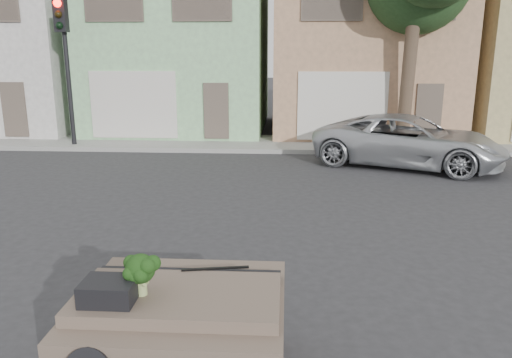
{
  "coord_description": "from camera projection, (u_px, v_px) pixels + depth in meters",
  "views": [
    {
      "loc": [
        1.0,
        -7.37,
        3.31
      ],
      "look_at": [
        0.51,
        0.5,
        1.3
      ],
      "focal_mm": 35.0,
      "sensor_mm": 36.0,
      "label": 1
    }
  ],
  "objects": [
    {
      "name": "ground_plane",
      "position": [
        222.0,
        264.0,
        8.01
      ],
      "size": [
        120.0,
        120.0,
        0.0
      ],
      "primitive_type": "plane",
      "color": "#303033",
      "rests_on": "ground"
    },
    {
      "name": "sidewalk",
      "position": [
        259.0,
        144.0,
        18.15
      ],
      "size": [
        40.0,
        3.0,
        0.15
      ],
      "primitive_type": "cube",
      "color": "gray",
      "rests_on": "ground"
    },
    {
      "name": "townhouse_white",
      "position": [
        13.0,
        41.0,
        21.76
      ],
      "size": [
        7.2,
        8.2,
        7.55
      ],
      "primitive_type": "cube",
      "color": "beige",
      "rests_on": "ground"
    },
    {
      "name": "townhouse_mint",
      "position": [
        183.0,
        41.0,
        21.31
      ],
      "size": [
        7.2,
        8.2,
        7.55
      ],
      "primitive_type": "cube",
      "color": "#94CB91",
      "rests_on": "ground"
    },
    {
      "name": "townhouse_tan",
      "position": [
        360.0,
        41.0,
        20.86
      ],
      "size": [
        7.2,
        8.2,
        7.55
      ],
      "primitive_type": "cube",
      "color": "tan",
      "rests_on": "ground"
    },
    {
      "name": "silver_pickup",
      "position": [
        407.0,
        166.0,
        14.93
      ],
      "size": [
        6.01,
        4.45,
        1.52
      ],
      "primitive_type": "imported",
      "rotation": [
        0.0,
        0.0,
        1.17
      ],
      "color": "#B8BBC0",
      "rests_on": "ground"
    },
    {
      "name": "traffic_signal",
      "position": [
        67.0,
        75.0,
        16.95
      ],
      "size": [
        0.4,
        0.4,
        5.1
      ],
      "primitive_type": "cube",
      "color": "black",
      "rests_on": "ground"
    },
    {
      "name": "tree_near",
      "position": [
        412.0,
        22.0,
        16.14
      ],
      "size": [
        4.4,
        4.0,
        8.5
      ],
      "primitive_type": "cube",
      "color": "#213C1C",
      "rests_on": "ground"
    },
    {
      "name": "car_dashboard",
      "position": [
        183.0,
        337.0,
        4.97
      ],
      "size": [
        2.0,
        1.8,
        1.12
      ],
      "primitive_type": "cube",
      "color": "brown",
      "rests_on": "ground"
    },
    {
      "name": "instrument_hump",
      "position": [
        109.0,
        291.0,
        4.5
      ],
      "size": [
        0.48,
        0.38,
        0.2
      ],
      "primitive_type": "cube",
      "color": "black",
      "rests_on": "car_dashboard"
    },
    {
      "name": "wiper_arm",
      "position": [
        215.0,
        268.0,
        5.18
      ],
      "size": [
        0.69,
        0.15,
        0.02
      ],
      "primitive_type": "cube",
      "rotation": [
        0.0,
        0.0,
        0.17
      ],
      "color": "black",
      "rests_on": "car_dashboard"
    },
    {
      "name": "broccoli",
      "position": [
        141.0,
        274.0,
        4.6
      ],
      "size": [
        0.35,
        0.35,
        0.41
      ],
      "primitive_type": "cube",
      "rotation": [
        0.0,
        0.0,
        0.03
      ],
      "color": "black",
      "rests_on": "car_dashboard"
    }
  ]
}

